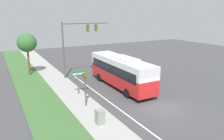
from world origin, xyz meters
The scene contains 10 objects.
ground_plane centered at (0.00, 0.00, 0.00)m, with size 80.00×80.00×0.00m, color #424244.
sidewalk centered at (-6.20, 0.00, 0.06)m, with size 2.80×80.00×0.12m.
grass_verge centered at (-9.40, 0.00, 0.05)m, with size 3.60×80.00×0.10m.
lane_divider_near centered at (-3.60, 0.00, 0.00)m, with size 0.14×30.00×0.01m.
bus centered at (-0.33, 6.86, 2.00)m, with size 2.66×10.57×3.63m.
signal_gantry centered at (-3.19, 13.19, 5.18)m, with size 6.53×0.41×7.29m.
pedestrian_signal centered at (-6.05, 3.51, 2.19)m, with size 0.28×0.34×3.24m.
street_sign centered at (-5.48, 6.71, 1.87)m, with size 1.64×0.08×2.57m.
utility_cabinet centered at (-6.35, -0.12, 0.69)m, with size 0.61×0.62×1.15m.
roadside_tree centered at (-8.81, 17.06, 4.49)m, with size 2.55×2.55×5.69m.
Camera 1 is at (-12.81, -13.79, 8.31)m, focal length 35.00 mm.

